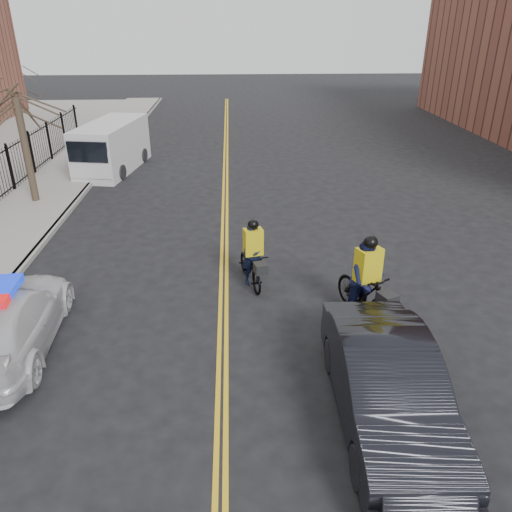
{
  "coord_description": "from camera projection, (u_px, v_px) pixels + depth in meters",
  "views": [
    {
      "loc": [
        0.29,
        -9.48,
        6.8
      ],
      "look_at": [
        0.86,
        1.95,
        1.3
      ],
      "focal_mm": 35.0,
      "sensor_mm": 36.0,
      "label": 1
    }
  ],
  "objects": [
    {
      "name": "center_line_left",
      "position": [
        223.0,
        218.0,
        18.66
      ],
      "size": [
        0.1,
        60.0,
        0.01
      ],
      "primitive_type": "cube",
      "color": "gold",
      "rests_on": "ground"
    },
    {
      "name": "street_tree",
      "position": [
        19.0,
        114.0,
        18.59
      ],
      "size": [
        3.2,
        3.2,
        4.8
      ],
      "color": "#382B21",
      "rests_on": "sidewalk"
    },
    {
      "name": "dark_sedan",
      "position": [
        387.0,
        386.0,
        8.96
      ],
      "size": [
        1.84,
        4.94,
        1.61
      ],
      "primitive_type": "imported",
      "rotation": [
        0.0,
        0.0,
        -0.03
      ],
      "color": "black",
      "rests_on": "ground"
    },
    {
      "name": "curb",
      "position": [
        62.0,
        219.0,
        18.36
      ],
      "size": [
        0.2,
        60.0,
        0.15
      ],
      "primitive_type": "cube",
      "color": "gray",
      "rests_on": "ground"
    },
    {
      "name": "cargo_van",
      "position": [
        111.0,
        148.0,
        23.96
      ],
      "size": [
        2.85,
        5.69,
        2.28
      ],
      "rotation": [
        0.0,
        0.0,
        -0.17
      ],
      "color": "silver",
      "rests_on": "ground"
    },
    {
      "name": "cyclist_far",
      "position": [
        366.0,
        286.0,
        12.14
      ],
      "size": [
        1.43,
        2.25,
        2.21
      ],
      "rotation": [
        0.0,
        0.0,
        0.41
      ],
      "color": "black",
      "rests_on": "ground"
    },
    {
      "name": "cyclist_near",
      "position": [
        253.0,
        262.0,
        13.82
      ],
      "size": [
        1.12,
        2.06,
        1.92
      ],
      "rotation": [
        0.0,
        0.0,
        0.24
      ],
      "color": "black",
      "rests_on": "ground"
    },
    {
      "name": "ground",
      "position": [
        223.0,
        344.0,
        11.46
      ],
      "size": [
        120.0,
        120.0,
        0.0
      ],
      "primitive_type": "plane",
      "color": "black",
      "rests_on": "ground"
    },
    {
      "name": "sidewalk",
      "position": [
        20.0,
        220.0,
        18.29
      ],
      "size": [
        3.0,
        60.0,
        0.15
      ],
      "primitive_type": "cube",
      "color": "gray",
      "rests_on": "ground"
    },
    {
      "name": "police_cruiser",
      "position": [
        8.0,
        322.0,
        11.03
      ],
      "size": [
        2.28,
        4.96,
        1.57
      ],
      "rotation": [
        0.0,
        0.0,
        3.21
      ],
      "color": "silver",
      "rests_on": "ground"
    },
    {
      "name": "center_line_right",
      "position": [
        227.0,
        218.0,
        18.67
      ],
      "size": [
        0.1,
        60.0,
        0.01
      ],
      "primitive_type": "cube",
      "color": "gold",
      "rests_on": "ground"
    }
  ]
}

